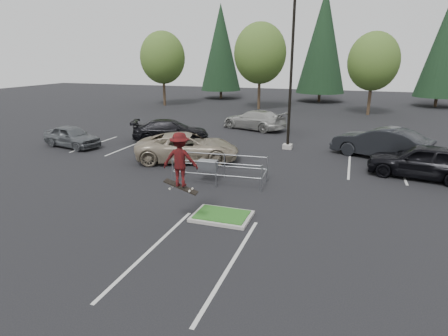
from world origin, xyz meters
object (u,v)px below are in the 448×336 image
(conif_a, at_px, (221,48))
(car_l_tan, at_px, (186,147))
(light_pole, at_px, (291,79))
(car_r_black, at_px, (423,161))
(decid_c, at_px, (373,63))
(decid_b, at_px, (260,55))
(conif_b, at_px, (323,41))
(skateboarder, at_px, (180,160))
(car_l_grey, at_px, (71,136))
(car_far_silver, at_px, (255,120))
(decid_a, at_px, (163,59))
(car_l_black, at_px, (169,131))
(conif_c, at_px, (444,48))
(car_r_charc, at_px, (381,143))
(cart_corral, at_px, (210,166))

(conif_a, distance_m, car_l_tan, 34.87)
(light_pole, bearing_deg, car_r_black, -28.55)
(decid_c, xyz_separation_m, car_l_tan, (-10.63, -22.83, -4.42))
(decid_b, distance_m, conif_b, 11.78)
(conif_a, distance_m, skateboarder, 43.20)
(car_l_grey, bearing_deg, car_far_silver, -33.40)
(decid_a, distance_m, car_l_black, 21.60)
(skateboarder, distance_m, car_far_silver, 19.19)
(car_l_tan, distance_m, car_r_black, 12.68)
(conif_a, bearing_deg, decid_b, -49.83)
(decid_b, xyz_separation_m, car_l_black, (-1.99, -19.03, -5.25))
(car_l_tan, bearing_deg, car_far_silver, -27.10)
(decid_c, height_order, conif_a, conif_a)
(decid_a, xyz_separation_m, skateboarder, (16.81, -31.03, -3.12))
(decid_b, height_order, conif_b, conif_b)
(conif_c, bearing_deg, car_l_tan, -119.84)
(skateboarder, xyz_separation_m, car_r_charc, (7.38, 12.50, -1.53))
(decid_b, bearing_deg, car_l_grey, -108.22)
(decid_c, distance_m, car_l_black, 23.49)
(cart_corral, bearing_deg, decid_a, 117.99)
(decid_a, relative_size, skateboarder, 4.03)
(conif_a, height_order, car_l_black, conif_a)
(car_l_tan, xyz_separation_m, car_r_charc, (10.82, 4.50, 0.10))
(light_pole, relative_size, conif_c, 0.81)
(decid_c, distance_m, car_r_black, 22.44)
(decid_c, bearing_deg, skateboarder, -103.13)
(car_r_charc, distance_m, car_r_black, 4.02)
(skateboarder, distance_m, car_l_tan, 8.86)
(car_l_tan, bearing_deg, car_r_charc, -87.50)
(car_r_charc, bearing_deg, car_l_tan, -44.52)
(conif_c, xyz_separation_m, car_far_silver, (-17.29, -21.50, -6.04))
(conif_c, bearing_deg, car_l_black, -128.16)
(cart_corral, bearing_deg, decid_b, 95.04)
(decid_b, relative_size, car_r_charc, 1.71)
(light_pole, bearing_deg, car_l_black, -176.63)
(conif_b, relative_size, conif_c, 1.16)
(conif_c, bearing_deg, car_far_silver, -128.80)
(light_pole, relative_size, skateboarder, 4.58)
(cart_corral, xyz_separation_m, skateboarder, (0.76, -4.97, 1.67))
(decid_a, height_order, decid_c, decid_a)
(conif_a, height_order, cart_corral, conif_a)
(car_r_charc, bearing_deg, car_l_black, -67.10)
(conif_c, relative_size, car_far_silver, 2.25)
(car_l_black, bearing_deg, skateboarder, -171.75)
(skateboarder, relative_size, car_r_black, 0.43)
(car_l_tan, height_order, car_r_charc, car_r_charc)
(decid_b, xyz_separation_m, conif_a, (-7.99, 9.47, 1.05))
(car_r_charc, bearing_deg, conif_c, -172.70)
(conif_c, distance_m, car_far_silver, 28.24)
(conif_b, height_order, conif_c, conif_b)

